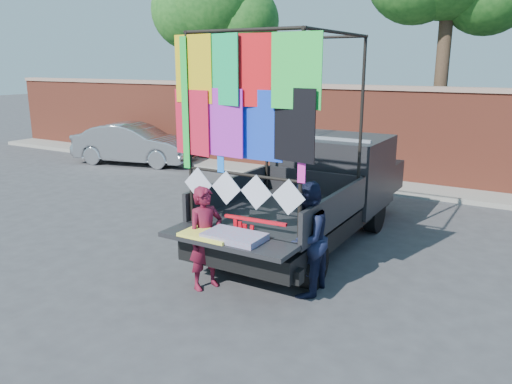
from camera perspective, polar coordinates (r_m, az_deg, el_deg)
The scene contains 9 objects.
ground at distance 8.04m, azimuth 0.13°, elevation -8.81°, with size 90.00×90.00×0.00m, color #38383A.
brick_wall at distance 14.00m, azimuth 14.91°, elevation 6.41°, with size 30.00×0.45×2.61m.
curb at distance 13.57m, azimuth 13.74°, elevation 0.79°, with size 30.00×1.20×0.12m, color gray.
tree_left at distance 17.83m, azimuth -4.91°, elevation 20.69°, with size 4.20×3.30×7.05m.
pickup_truck at distance 9.45m, azimuth 7.52°, elevation 0.49°, with size 2.29×5.74×3.62m.
sedan at distance 16.69m, azimuth -13.72°, elevation 5.38°, with size 1.38×3.96×1.30m, color #AAACB1.
woman at distance 7.20m, azimuth -5.77°, elevation -5.27°, with size 0.55×0.36×1.51m, color maroon.
man at distance 6.98m, azimuth 5.74°, elevation -5.37°, with size 0.80×0.62×1.64m, color #141932.
streamer_bundle at distance 7.07m, azimuth -0.89°, elevation -4.62°, with size 0.96×0.10×0.66m.
Camera 1 is at (3.74, -6.36, 3.18)m, focal length 35.00 mm.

